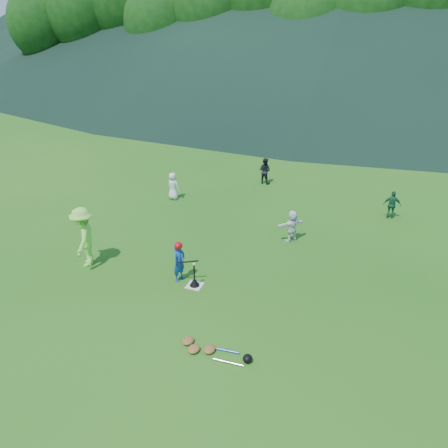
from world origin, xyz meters
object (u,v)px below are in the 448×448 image
Objects in this scene: batting_tee at (195,282)px; equipment_pile at (209,349)px; fielder_d at (292,226)px; adult_coach at (84,237)px; batter_child at (179,262)px; fielder_a at (173,186)px; fielder_c at (392,205)px; fielder_b at (265,171)px; home_plate at (195,285)px.

batting_tee reaches higher than equipment_pile.
batting_tee is at bearing 17.02° from fielder_d.
fielder_d is 6.32m from equipment_pile.
adult_coach is 5.78m from equipment_pile.
batting_tee is at bearing -91.00° from batter_child.
batting_tee is (3.59, -5.91, -0.46)m from fielder_a.
adult_coach reaches higher than equipment_pile.
fielder_c is (5.83, 6.90, -0.06)m from batter_child.
fielder_c reaches higher than batting_tee.
fielder_d reaches higher than fielder_c.
fielder_a is at bearing 121.29° from batting_tee.
fielder_a is 9.77m from equipment_pile.
fielder_d is at bearing -21.05° from batter_child.
fielder_c is (5.71, -2.13, -0.06)m from fielder_b.
home_plate is at bearing 132.87° from fielder_a.
batting_tee is (-2.04, -3.83, -0.44)m from fielder_d.
fielder_a is 0.66× the size of equipment_pile.
adult_coach reaches higher than fielder_a.
batter_child is 3.20m from adult_coach.
equipment_pile is (-3.83, -9.49, -0.49)m from fielder_c.
home_plate is 0.37× the size of fielder_b.
adult_coach is at bearing 100.35° from fielder_a.
batting_tee is 0.38× the size of equipment_pile.
batter_child is 4.50m from fielder_d.
fielder_c is 0.98× the size of fielder_d.
fielder_a is (-3.05, 5.76, -0.03)m from batter_child.
fielder_a reaches higher than equipment_pile.
equipment_pile is at bearing -59.30° from batting_tee.
adult_coach is 1.70× the size of fielder_d.
fielder_b is (-0.42, 9.18, 0.61)m from home_plate.
equipment_pile is at bearing -59.30° from home_plate.
fielder_b is (0.12, 9.03, -0.01)m from batter_child.
fielder_b is (3.17, 3.27, 0.03)m from fielder_a.
fielder_c is at bearing 171.29° from fielder_b.
adult_coach is 3.81m from batting_tee.
batter_child reaches higher than batting_tee.
home_plate is at bearing 49.13° from fielder_c.
fielder_d reaches higher than batting_tee.
equipment_pile is (5.17, -2.41, -0.91)m from adult_coach.
home_plate is 0.23× the size of adult_coach.
fielder_b is 11.78m from equipment_pile.
fielder_d is at bearing 84.62° from equipment_pile.
home_plate is 0.83m from batter_child.
batter_child is at bearing 100.97° from fielder_b.
fielder_b is 1.08× the size of fielder_d.
fielder_c is at bearing 104.71° from adult_coach.
fielder_c is 10.25m from equipment_pile.
fielder_d is 1.69× the size of batting_tee.
fielder_c is 1.65× the size of batting_tee.
home_plate is at bearing 0.00° from batting_tee.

